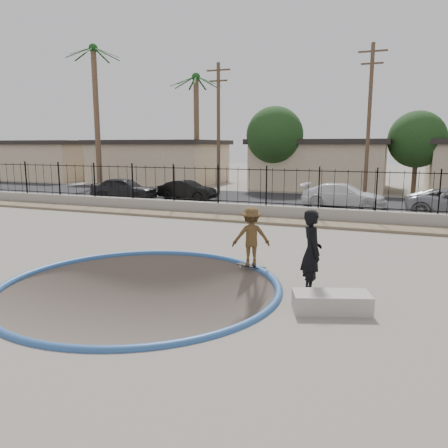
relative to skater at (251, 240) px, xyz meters
name	(u,v)px	position (x,y,z in m)	size (l,w,h in m)	color
ground	(274,233)	(-2.04, 10.40, -1.93)	(120.00, 120.00, 2.20)	slate
bowl_pit	(140,287)	(-2.04, -2.60, -0.83)	(6.84, 6.84, 1.80)	#4A3F39
coping_ring	(140,287)	(-2.04, -2.60, -0.83)	(7.04, 7.04, 0.20)	#2B538E
rock_strip	(259,220)	(-2.04, 7.60, -0.78)	(42.00, 1.60, 0.11)	#877858
retaining_wall	(266,211)	(-2.04, 8.70, -0.53)	(42.00, 0.45, 0.60)	gray
fence	(266,187)	(-2.04, 8.70, 0.67)	(40.00, 0.04, 1.80)	black
street	(295,201)	(-2.04, 15.40, -0.81)	(90.00, 8.00, 0.04)	black
house_west_far	(51,159)	(-30.04, 24.90, 1.14)	(10.60, 8.60, 3.90)	tan
house_west	(160,161)	(-17.04, 24.90, 1.14)	(11.60, 8.60, 3.90)	tan
house_center	(321,163)	(-2.04, 24.90, 1.14)	(10.60, 8.60, 3.90)	tan
palm_left	(95,88)	(-19.04, 18.40, 7.12)	(2.30, 2.30, 11.30)	brown
palm_mid	(196,105)	(-12.04, 22.40, 5.86)	(2.30, 2.30, 9.30)	brown
utility_pole_left	(218,127)	(-8.04, 17.40, 3.87)	(1.70, 0.24, 9.00)	#473323
utility_pole_mid	(369,120)	(1.96, 17.40, 4.12)	(1.70, 0.24, 9.50)	#473323
street_tree_left	(275,135)	(-5.04, 21.40, 3.36)	(4.32, 4.32, 6.36)	#473323
street_tree_mid	(417,140)	(4.96, 22.40, 3.01)	(3.96, 3.96, 5.83)	#473323
skater	(251,240)	(0.00, 0.00, 0.00)	(1.07, 0.62, 1.66)	brown
skateboard	(251,266)	(0.00, 0.00, -0.77)	(0.92, 0.46, 0.08)	black
videographer	(312,252)	(1.96, -1.46, 0.17)	(0.73, 0.48, 2.00)	black
concrete_ledge	(331,302)	(2.59, -2.49, -0.63)	(1.60, 0.70, 0.40)	#A9A096
car_a	(124,189)	(-12.21, 11.80, -0.08)	(1.69, 4.20, 1.43)	black
car_b	(187,190)	(-8.54, 13.33, -0.19)	(1.29, 3.70, 1.22)	black
car_c	(343,195)	(1.06, 13.40, -0.13)	(1.86, 4.58, 1.33)	white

